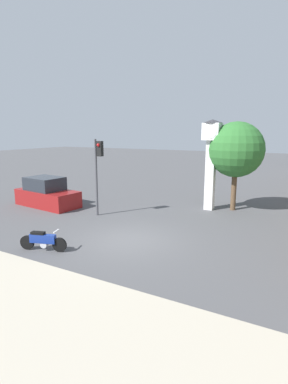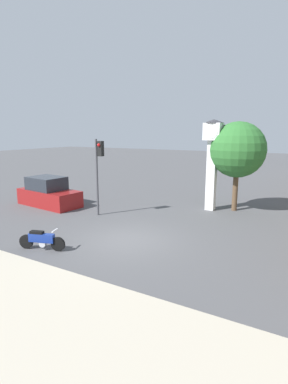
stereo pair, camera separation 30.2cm
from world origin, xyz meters
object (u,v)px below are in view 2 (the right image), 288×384
traffic_light (99,164)px  street_tree (238,150)px  parked_car (49,194)px  motorcycle (42,240)px  clock_tower (213,152)px

traffic_light → street_tree: 7.84m
street_tree → parked_car: street_tree is taller
motorcycle → traffic_light: size_ratio=0.44×
motorcycle → parked_car: (-5.31, 5.28, 0.34)m
clock_tower → parked_car: bearing=-156.2°
traffic_light → clock_tower: bearing=40.7°
motorcycle → clock_tower: clock_tower is taller
clock_tower → traffic_light: (-4.91, -4.22, -0.56)m
parked_car → clock_tower: bearing=29.6°
clock_tower → motorcycle: bearing=-112.2°
clock_tower → traffic_light: clock_tower is taller
street_tree → traffic_light: bearing=-142.4°
parked_car → traffic_light: bearing=2.9°
clock_tower → street_tree: size_ratio=1.02×
clock_tower → street_tree: bearing=23.0°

